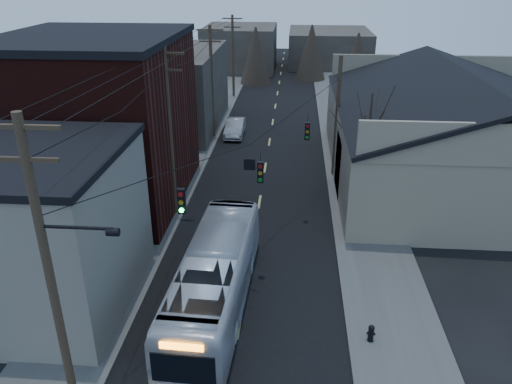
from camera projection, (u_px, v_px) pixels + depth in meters
road_surface at (268, 150)px, 41.12m from camera, size 9.00×110.00×0.02m
sidewalk_left at (190, 147)px, 41.56m from camera, size 4.00×110.00×0.12m
sidewalk_right at (348, 151)px, 40.64m from camera, size 4.00×110.00×0.12m
building_clapboard at (31, 232)px, 21.26m from camera, size 8.00×8.00×7.00m
building_brick at (98, 123)px, 30.69m from camera, size 10.00×12.00×10.00m
building_left_far at (169, 89)px, 45.79m from camera, size 9.00×14.00×7.00m
warehouse at (452, 142)px, 34.55m from camera, size 16.16×20.60×7.73m
building_far_left at (240, 48)px, 72.06m from camera, size 10.00×12.00×6.00m
building_far_right at (329, 47)px, 75.88m from camera, size 12.00×14.00×5.00m
bare_tree at (367, 152)px, 30.10m from camera, size 0.40×0.40×7.20m
utility_lines at (219, 109)px, 33.98m from camera, size 11.24×45.28×10.50m
bus at (215, 279)px, 21.56m from camera, size 3.04×11.07×3.05m
parked_car at (235, 128)px, 44.24m from camera, size 1.59×4.49×1.48m
fire_hydrant at (371, 332)px, 19.91m from camera, size 0.35×0.25×0.74m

